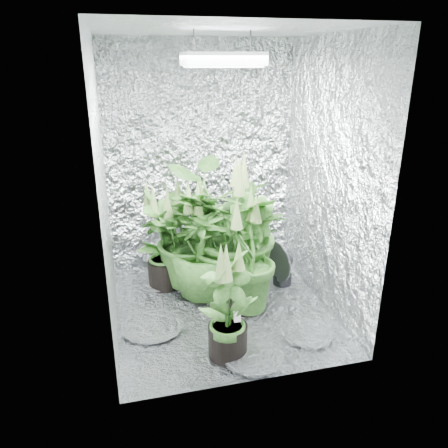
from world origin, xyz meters
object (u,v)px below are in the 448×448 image
at_px(plant_d, 202,246).
at_px(plant_b, 163,242).
at_px(plant_e, 233,232).
at_px(plant_a, 191,235).
at_px(plant_c, 247,258).
at_px(plant_f, 228,305).
at_px(grow_lamp, 223,60).
at_px(circulation_fan, 280,267).

bearing_deg(plant_d, plant_b, 139.42).
xyz_separation_m(plant_b, plant_e, (0.53, -0.26, 0.14)).
height_order(plant_a, plant_e, plant_e).
bearing_deg(plant_d, plant_c, -42.83).
xyz_separation_m(plant_b, plant_f, (0.29, -1.04, -0.03)).
height_order(plant_e, plant_f, plant_e).
distance_m(grow_lamp, circulation_fan, 1.78).
distance_m(plant_b, plant_d, 0.38).
bearing_deg(circulation_fan, plant_e, 168.95).
relative_size(plant_c, plant_f, 1.13).
distance_m(plant_a, plant_d, 0.24).
relative_size(plant_b, plant_d, 0.94).
xyz_separation_m(plant_d, plant_e, (0.25, -0.02, 0.10)).
xyz_separation_m(plant_a, plant_c, (0.33, -0.50, -0.02)).
bearing_deg(plant_c, circulation_fan, 37.61).
xyz_separation_m(grow_lamp, plant_a, (-0.15, 0.50, -1.37)).
height_order(plant_d, plant_e, plant_e).
height_order(plant_b, plant_d, plant_d).
bearing_deg(plant_f, grow_lamp, 79.54).
height_order(plant_d, circulation_fan, plant_d).
bearing_deg(plant_b, plant_c, -41.73).
bearing_deg(plant_e, circulation_fan, 6.14).
height_order(plant_c, plant_e, plant_e).
bearing_deg(plant_e, plant_a, 139.92).
height_order(plant_b, plant_f, plant_b).
relative_size(plant_b, plant_e, 0.74).
xyz_separation_m(plant_a, plant_d, (0.05, -0.23, -0.01)).
height_order(plant_c, plant_f, plant_c).
bearing_deg(plant_f, plant_b, 105.75).
bearing_deg(plant_d, plant_a, 101.05).
distance_m(plant_c, plant_d, 0.40).
distance_m(plant_b, plant_e, 0.61).
bearing_deg(plant_f, plant_a, 92.89).
distance_m(plant_f, circulation_fan, 1.08).
xyz_separation_m(plant_e, circulation_fan, (0.43, 0.05, -0.38)).
xyz_separation_m(plant_c, circulation_fan, (0.39, 0.30, -0.26)).
bearing_deg(plant_a, circulation_fan, -15.57).
bearing_deg(circulation_fan, grow_lamp, -169.49).
height_order(plant_e, circulation_fan, plant_e).
xyz_separation_m(plant_d, plant_f, (0.01, -0.79, -0.07)).
height_order(plant_f, circulation_fan, plant_f).
xyz_separation_m(plant_b, circulation_fan, (0.96, -0.21, -0.24)).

